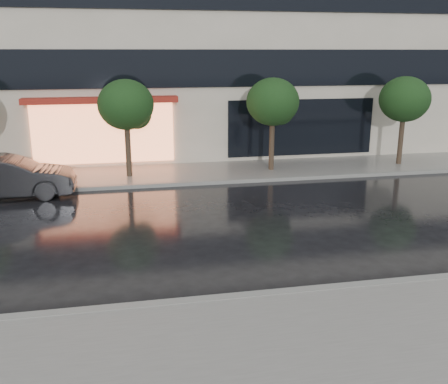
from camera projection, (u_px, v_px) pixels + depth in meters
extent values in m
plane|color=black|center=(268.00, 277.00, 11.50)|extent=(120.00, 120.00, 0.00)
cube|color=slate|center=(321.00, 356.00, 8.41)|extent=(60.00, 4.50, 0.12)
cube|color=slate|center=(201.00, 172.00, 21.16)|extent=(60.00, 3.50, 0.12)
cube|color=gray|center=(281.00, 294.00, 10.53)|extent=(60.00, 0.25, 0.14)
cube|color=gray|center=(208.00, 182.00, 19.50)|extent=(60.00, 0.25, 0.14)
cube|color=black|center=(194.00, 69.00, 21.60)|extent=(28.00, 0.12, 1.60)
cube|color=#FF8C59|center=(104.00, 133.00, 21.58)|extent=(6.00, 0.10, 2.60)
cube|color=maroon|center=(101.00, 100.00, 20.87)|extent=(6.40, 0.70, 0.25)
cube|color=black|center=(301.00, 127.00, 23.27)|extent=(7.00, 0.10, 2.60)
cylinder|color=#33261C|center=(128.00, 152.00, 20.08)|extent=(0.22, 0.22, 2.20)
ellipsoid|color=black|center=(126.00, 105.00, 19.57)|extent=(2.20, 2.20, 1.98)
sphere|color=black|center=(136.00, 114.00, 19.94)|extent=(1.20, 1.20, 1.20)
cylinder|color=#33261C|center=(272.00, 147.00, 21.20)|extent=(0.22, 0.22, 2.20)
ellipsoid|color=black|center=(273.00, 102.00, 20.68)|extent=(2.20, 2.20, 1.98)
sphere|color=black|center=(280.00, 111.00, 21.06)|extent=(1.20, 1.20, 1.20)
cylinder|color=#33261C|center=(401.00, 142.00, 22.32)|extent=(0.22, 0.22, 2.20)
ellipsoid|color=black|center=(405.00, 99.00, 21.80)|extent=(2.20, 2.20, 1.98)
sphere|color=black|center=(410.00, 108.00, 22.17)|extent=(1.20, 1.20, 1.20)
imported|color=black|center=(8.00, 177.00, 17.52)|extent=(4.57, 1.65, 1.50)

